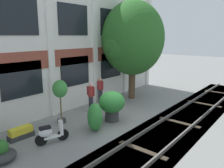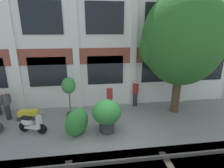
{
  "view_description": "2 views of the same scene",
  "coord_description": "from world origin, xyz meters",
  "px_view_note": "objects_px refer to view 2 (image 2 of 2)",
  "views": [
    {
      "loc": [
        -8.42,
        -6.62,
        4.28
      ],
      "look_at": [
        1.33,
        1.39,
        1.49
      ],
      "focal_mm": 35.0,
      "sensor_mm": 36.0,
      "label": 1
    },
    {
      "loc": [
        -0.96,
        -7.0,
        4.55
      ],
      "look_at": [
        0.11,
        0.99,
        2.03
      ],
      "focal_mm": 28.0,
      "sensor_mm": 36.0,
      "label": 2
    }
  ],
  "objects_px": {
    "potted_plant_glazed_jar": "(107,114)",
    "broadleaf_tree": "(182,41)",
    "topiary_hedge": "(77,122)",
    "scooter_near_curb": "(31,124)",
    "resident_watching_tracks": "(7,104)",
    "resident_near_plants": "(135,92)",
    "potted_plant_tall_urn": "(69,88)",
    "resident_by_doorway": "(110,98)",
    "potted_plant_square_trough": "(28,115)"
  },
  "relations": [
    {
      "from": "potted_plant_tall_urn",
      "to": "topiary_hedge",
      "type": "distance_m",
      "value": 2.18
    },
    {
      "from": "potted_plant_square_trough",
      "to": "resident_by_doorway",
      "type": "bearing_deg",
      "value": 1.63
    },
    {
      "from": "resident_watching_tracks",
      "to": "topiary_hedge",
      "type": "xyz_separation_m",
      "value": [
        3.68,
        -1.95,
        -0.22
      ]
    },
    {
      "from": "potted_plant_tall_urn",
      "to": "potted_plant_glazed_jar",
      "type": "xyz_separation_m",
      "value": [
        1.81,
        -1.79,
        -0.71
      ]
    },
    {
      "from": "resident_watching_tracks",
      "to": "potted_plant_square_trough",
      "type": "bearing_deg",
      "value": 33.87
    },
    {
      "from": "scooter_near_curb",
      "to": "resident_by_doorway",
      "type": "relative_size",
      "value": 0.8
    },
    {
      "from": "potted_plant_square_trough",
      "to": "topiary_hedge",
      "type": "bearing_deg",
      "value": -34.59
    },
    {
      "from": "potted_plant_square_trough",
      "to": "resident_near_plants",
      "type": "height_order",
      "value": "resident_near_plants"
    },
    {
      "from": "scooter_near_curb",
      "to": "potted_plant_tall_urn",
      "type": "bearing_deg",
      "value": 59.22
    },
    {
      "from": "topiary_hedge",
      "to": "resident_by_doorway",
      "type": "bearing_deg",
      "value": 48.85
    },
    {
      "from": "resident_watching_tracks",
      "to": "potted_plant_tall_urn",
      "type": "bearing_deg",
      "value": 39.53
    },
    {
      "from": "resident_watching_tracks",
      "to": "topiary_hedge",
      "type": "bearing_deg",
      "value": 12.73
    },
    {
      "from": "potted_plant_tall_urn",
      "to": "resident_near_plants",
      "type": "xyz_separation_m",
      "value": [
        3.85,
        0.86,
        -0.75
      ]
    },
    {
      "from": "resident_by_doorway",
      "to": "broadleaf_tree",
      "type": "bearing_deg",
      "value": 166.5
    },
    {
      "from": "broadleaf_tree",
      "to": "scooter_near_curb",
      "type": "bearing_deg",
      "value": -170.9
    },
    {
      "from": "scooter_near_curb",
      "to": "resident_watching_tracks",
      "type": "xyz_separation_m",
      "value": [
        -1.58,
        1.47,
        0.42
      ]
    },
    {
      "from": "potted_plant_square_trough",
      "to": "broadleaf_tree",
      "type": "bearing_deg",
      "value": -0.98
    },
    {
      "from": "resident_near_plants",
      "to": "resident_watching_tracks",
      "type": "bearing_deg",
      "value": -170.06
    },
    {
      "from": "topiary_hedge",
      "to": "potted_plant_glazed_jar",
      "type": "bearing_deg",
      "value": 4.2
    },
    {
      "from": "broadleaf_tree",
      "to": "potted_plant_tall_urn",
      "type": "height_order",
      "value": "broadleaf_tree"
    },
    {
      "from": "broadleaf_tree",
      "to": "resident_watching_tracks",
      "type": "height_order",
      "value": "broadleaf_tree"
    },
    {
      "from": "broadleaf_tree",
      "to": "resident_by_doorway",
      "type": "height_order",
      "value": "broadleaf_tree"
    },
    {
      "from": "broadleaf_tree",
      "to": "potted_plant_square_trough",
      "type": "relative_size",
      "value": 6.04
    },
    {
      "from": "potted_plant_tall_urn",
      "to": "resident_by_doorway",
      "type": "relative_size",
      "value": 1.31
    },
    {
      "from": "broadleaf_tree",
      "to": "resident_watching_tracks",
      "type": "bearing_deg",
      "value": 178.36
    },
    {
      "from": "potted_plant_square_trough",
      "to": "resident_by_doorway",
      "type": "relative_size",
      "value": 0.65
    },
    {
      "from": "resident_by_doorway",
      "to": "topiary_hedge",
      "type": "distance_m",
      "value": 2.6
    },
    {
      "from": "scooter_near_curb",
      "to": "broadleaf_tree",
      "type": "bearing_deg",
      "value": 27.54
    },
    {
      "from": "potted_plant_tall_urn",
      "to": "resident_watching_tracks",
      "type": "distance_m",
      "value": 3.3
    },
    {
      "from": "resident_watching_tracks",
      "to": "topiary_hedge",
      "type": "height_order",
      "value": "resident_watching_tracks"
    },
    {
      "from": "broadleaf_tree",
      "to": "potted_plant_tall_urn",
      "type": "relative_size",
      "value": 2.99
    },
    {
      "from": "broadleaf_tree",
      "to": "topiary_hedge",
      "type": "xyz_separation_m",
      "value": [
        -5.46,
        -1.69,
        -3.36
      ]
    },
    {
      "from": "topiary_hedge",
      "to": "potted_plant_square_trough",
      "type": "bearing_deg",
      "value": 145.41
    },
    {
      "from": "potted_plant_glazed_jar",
      "to": "resident_near_plants",
      "type": "xyz_separation_m",
      "value": [
        2.04,
        2.65,
        -0.04
      ]
    },
    {
      "from": "potted_plant_glazed_jar",
      "to": "scooter_near_curb",
      "type": "distance_m",
      "value": 3.5
    },
    {
      "from": "broadleaf_tree",
      "to": "topiary_hedge",
      "type": "distance_m",
      "value": 6.63
    },
    {
      "from": "resident_watching_tracks",
      "to": "scooter_near_curb",
      "type": "bearing_deg",
      "value": -2.39
    },
    {
      "from": "potted_plant_tall_urn",
      "to": "scooter_near_curb",
      "type": "height_order",
      "value": "potted_plant_tall_urn"
    },
    {
      "from": "potted_plant_glazed_jar",
      "to": "potted_plant_square_trough",
      "type": "xyz_separation_m",
      "value": [
        -4.0,
        1.73,
        -0.68
      ]
    },
    {
      "from": "resident_by_doorway",
      "to": "resident_watching_tracks",
      "type": "relative_size",
      "value": 1.05
    },
    {
      "from": "potted_plant_square_trough",
      "to": "resident_near_plants",
      "type": "distance_m",
      "value": 6.14
    },
    {
      "from": "topiary_hedge",
      "to": "resident_near_plants",
      "type": "bearing_deg",
      "value": 39.02
    },
    {
      "from": "topiary_hedge",
      "to": "resident_watching_tracks",
      "type": "bearing_deg",
      "value": 152.11
    },
    {
      "from": "broadleaf_tree",
      "to": "potted_plant_tall_urn",
      "type": "xyz_separation_m",
      "value": [
        -5.92,
        0.2,
        -2.37
      ]
    },
    {
      "from": "potted_plant_glazed_jar",
      "to": "broadleaf_tree",
      "type": "bearing_deg",
      "value": 21.11
    },
    {
      "from": "scooter_near_curb",
      "to": "topiary_hedge",
      "type": "distance_m",
      "value": 2.16
    },
    {
      "from": "broadleaf_tree",
      "to": "resident_watching_tracks",
      "type": "distance_m",
      "value": 9.66
    },
    {
      "from": "topiary_hedge",
      "to": "scooter_near_curb",
      "type": "bearing_deg",
      "value": 167.25
    },
    {
      "from": "potted_plant_glazed_jar",
      "to": "scooter_near_curb",
      "type": "xyz_separation_m",
      "value": [
        -3.45,
        0.38,
        -0.48
      ]
    },
    {
      "from": "potted_plant_square_trough",
      "to": "scooter_near_curb",
      "type": "xyz_separation_m",
      "value": [
        0.55,
        -1.35,
        0.2
      ]
    }
  ]
}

